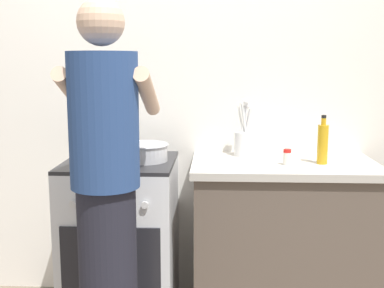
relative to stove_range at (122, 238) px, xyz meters
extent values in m
cube|color=silver|center=(0.55, 0.35, 0.80)|extent=(3.20, 0.10, 2.50)
cube|color=brown|center=(0.90, 0.00, -0.02)|extent=(0.96, 0.56, 0.86)
cube|color=#B7B2A8|center=(0.90, 0.00, 0.43)|extent=(1.00, 0.60, 0.04)
cube|color=silver|center=(0.00, 0.00, -0.01)|extent=(0.60, 0.60, 0.88)
cube|color=#232326|center=(0.00, 0.00, 0.44)|extent=(0.60, 0.60, 0.02)
cube|color=black|center=(0.00, -0.30, -0.03)|extent=(0.51, 0.01, 0.40)
cylinder|color=silver|center=(-0.18, -0.31, 0.29)|extent=(0.04, 0.01, 0.04)
cylinder|color=silver|center=(0.00, -0.31, 0.29)|extent=(0.04, 0.01, 0.04)
cylinder|color=silver|center=(0.18, -0.31, 0.29)|extent=(0.04, 0.01, 0.04)
cylinder|color=#B2B2B7|center=(-0.14, 0.04, 0.50)|extent=(0.21, 0.21, 0.10)
cube|color=black|center=(-0.26, 0.04, 0.55)|extent=(0.04, 0.02, 0.01)
cube|color=black|center=(-0.02, 0.04, 0.55)|extent=(0.04, 0.02, 0.01)
cylinder|color=#B7B7BC|center=(0.14, -0.01, 0.50)|extent=(0.25, 0.25, 0.09)
torus|color=#B7B7BC|center=(0.14, -0.01, 0.54)|extent=(0.26, 0.26, 0.01)
cylinder|color=silver|center=(0.69, 0.17, 0.52)|extent=(0.10, 0.10, 0.14)
cylinder|color=silver|center=(0.69, 0.15, 0.61)|extent=(0.06, 0.03, 0.29)
sphere|color=silver|center=(0.69, 0.15, 0.76)|extent=(0.03, 0.03, 0.03)
cylinder|color=#B7BABF|center=(0.69, 0.16, 0.60)|extent=(0.03, 0.02, 0.28)
sphere|color=#B7BABF|center=(0.69, 0.16, 0.75)|extent=(0.03, 0.03, 0.03)
cylinder|color=silver|center=(0.69, 0.17, 0.61)|extent=(0.04, 0.03, 0.29)
sphere|color=silver|center=(0.69, 0.17, 0.77)|extent=(0.03, 0.03, 0.03)
cylinder|color=white|center=(0.68, 0.15, 0.60)|extent=(0.06, 0.03, 0.28)
sphere|color=white|center=(0.68, 0.15, 0.75)|extent=(0.03, 0.03, 0.03)
cylinder|color=silver|center=(0.70, 0.18, 0.60)|extent=(0.06, 0.05, 0.26)
sphere|color=silver|center=(0.70, 0.18, 0.74)|extent=(0.03, 0.03, 0.03)
cylinder|color=silver|center=(0.90, -0.08, 0.48)|extent=(0.04, 0.04, 0.07)
cylinder|color=red|center=(0.90, -0.08, 0.53)|extent=(0.04, 0.04, 0.02)
cylinder|color=gold|center=(1.09, -0.04, 0.55)|extent=(0.06, 0.06, 0.21)
cylinder|color=gold|center=(1.09, -0.04, 0.68)|extent=(0.03, 0.03, 0.04)
cylinder|color=black|center=(1.09, -0.04, 0.70)|extent=(0.03, 0.03, 0.02)
cylinder|color=black|center=(0.05, -0.57, 0.00)|extent=(0.26, 0.26, 0.90)
cylinder|color=navy|center=(0.05, -0.57, 0.74)|extent=(0.30, 0.30, 0.58)
sphere|color=#D3AA8C|center=(0.05, -0.57, 1.15)|extent=(0.20, 0.20, 0.20)
cylinder|color=#D3AA8C|center=(-0.12, -0.43, 0.85)|extent=(0.07, 0.41, 0.24)
cylinder|color=#D3AA8C|center=(0.22, -0.43, 0.85)|extent=(0.07, 0.41, 0.24)
camera|label=1|loc=(0.52, -2.64, 0.99)|focal=46.07mm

